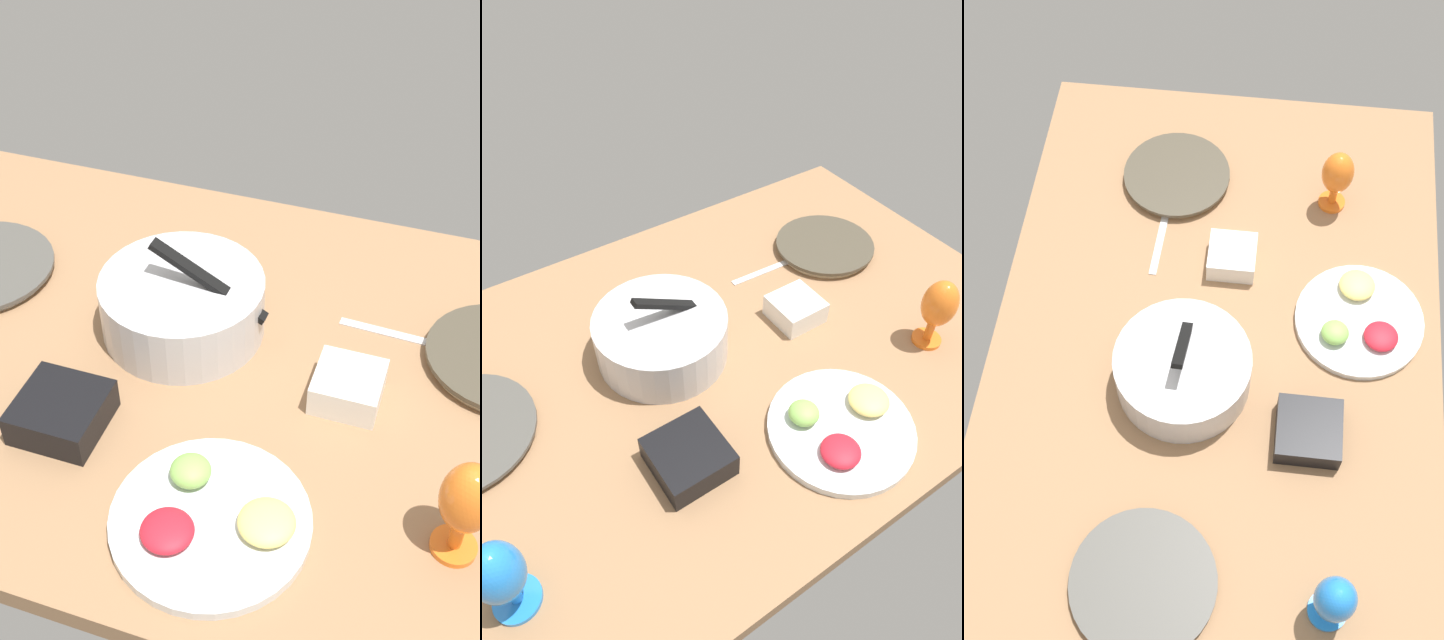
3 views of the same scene
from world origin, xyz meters
TOP-DOWN VIEW (x-y plane):
  - ground_plane at (0.00, 0.00)cm, footprint 160.00×104.00cm
  - dinner_plate_right at (48.78, 15.10)cm, footprint 27.51×27.51cm
  - mixing_bowl at (-8.64, 6.27)cm, footprint 31.32×30.16cm
  - fruit_platter at (11.06, -32.64)cm, footprint 30.12×30.12cm
  - hurricane_glass_orange at (45.47, -25.22)cm, footprint 7.85×7.85cm
  - hurricane_glass_blue at (-54.86, -27.85)cm, footprint 8.07×8.07cm
  - square_bowl_black at (-18.86, -22.16)cm, footprint 14.05×14.05cm
  - square_bowl_white at (24.32, -1.58)cm, footprint 11.42×11.42cm
  - fork_by_right_plate at (27.78, 16.93)cm, footprint 18.06×2.63cm

SIDE VIEW (x-z plane):
  - ground_plane at x=0.00cm, z-range -4.00..0.00cm
  - fork_by_right_plate at x=27.78cm, z-range 0.00..0.60cm
  - dinner_plate_right at x=48.78cm, z-range 0.05..2.63cm
  - fruit_platter at x=11.06cm, z-range -1.25..4.22cm
  - square_bowl_white at x=24.32cm, z-range 0.33..6.15cm
  - square_bowl_black at x=-18.86cm, z-range 0.34..6.31cm
  - mixing_bowl at x=-8.64cm, z-range -3.28..15.55cm
  - hurricane_glass_blue at x=-54.86cm, z-range 1.75..20.17cm
  - hurricane_glass_orange at x=45.47cm, z-range 2.12..20.20cm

